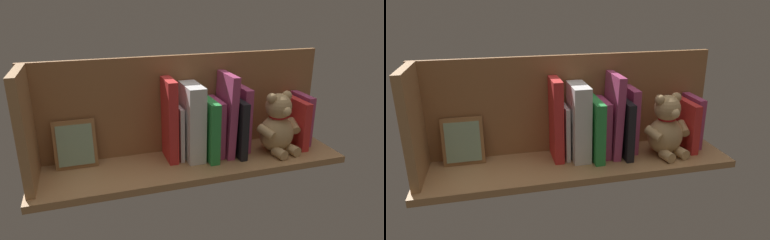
# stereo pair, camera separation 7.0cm
# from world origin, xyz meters

# --- Properties ---
(ground_plane) EXTENTS (0.98, 0.25, 0.02)m
(ground_plane) POSITION_xyz_m (0.00, 0.00, -0.01)
(ground_plane) COLOR #A87A4C
(shelf_back_panel) EXTENTS (0.98, 0.02, 0.32)m
(shelf_back_panel) POSITION_xyz_m (0.00, -0.10, 0.16)
(shelf_back_panel) COLOR #9D6A3F
(shelf_back_panel) RESTS_ON ground_plane
(shelf_side_divider) EXTENTS (0.02, 0.19, 0.32)m
(shelf_side_divider) POSITION_xyz_m (0.47, 0.00, 0.16)
(shelf_side_divider) COLOR #A87A4C
(shelf_side_divider) RESTS_ON ground_plane
(book_0) EXTENTS (0.03, 0.12, 0.18)m
(book_0) POSITION_xyz_m (-0.42, -0.03, 0.09)
(book_0) COLOR #B23F72
(book_0) RESTS_ON ground_plane
(book_1) EXTENTS (0.03, 0.15, 0.17)m
(book_1) POSITION_xyz_m (-0.38, -0.02, 0.08)
(book_1) COLOR red
(book_1) RESTS_ON ground_plane
(teddy_bear) EXTENTS (0.16, 0.15, 0.21)m
(teddy_bear) POSITION_xyz_m (-0.30, 0.02, 0.09)
(teddy_bear) COLOR tan
(teddy_bear) RESTS_ON ground_plane
(book_2) EXTENTS (0.03, 0.10, 0.22)m
(book_2) POSITION_xyz_m (-0.19, -0.04, 0.11)
(book_2) COLOR #B23F72
(book_2) RESTS_ON ground_plane
(book_3) EXTENTS (0.02, 0.15, 0.19)m
(book_3) POSITION_xyz_m (-0.16, -0.02, 0.09)
(book_3) COLOR black
(book_3) RESTS_ON ground_plane
(book_4) EXTENTS (0.03, 0.13, 0.27)m
(book_4) POSITION_xyz_m (-0.12, -0.03, 0.13)
(book_4) COLOR #B23F72
(book_4) RESTS_ON ground_plane
(book_5) EXTENTS (0.02, 0.12, 0.19)m
(book_5) POSITION_xyz_m (-0.09, -0.03, 0.09)
(book_5) COLOR #B23F72
(book_5) RESTS_ON ground_plane
(book_6) EXTENTS (0.03, 0.15, 0.20)m
(book_6) POSITION_xyz_m (-0.06, -0.02, 0.10)
(book_6) COLOR green
(book_6) RESTS_ON ground_plane
(dictionary_thick_white) EXTENTS (0.05, 0.13, 0.24)m
(dictionary_thick_white) POSITION_xyz_m (-0.01, -0.03, 0.12)
(dictionary_thick_white) COLOR white
(dictionary_thick_white) RESTS_ON ground_plane
(book_7) EXTENTS (0.01, 0.10, 0.17)m
(book_7) POSITION_xyz_m (0.03, -0.04, 0.09)
(book_7) COLOR silver
(book_7) RESTS_ON ground_plane
(book_8) EXTENTS (0.03, 0.11, 0.26)m
(book_8) POSITION_xyz_m (0.06, -0.04, 0.13)
(book_8) COLOR red
(book_8) RESTS_ON ground_plane
(picture_frame_leaning) EXTENTS (0.13, 0.04, 0.15)m
(picture_frame_leaning) POSITION_xyz_m (0.35, -0.07, 0.07)
(picture_frame_leaning) COLOR #9E6B3D
(picture_frame_leaning) RESTS_ON ground_plane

